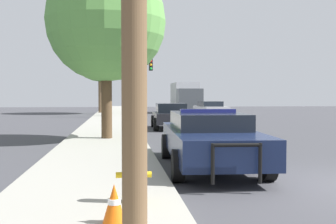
# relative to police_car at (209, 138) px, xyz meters

# --- Properties ---
(sidewalk_left) EXTENTS (3.00, 110.00, 0.13)m
(sidewalk_left) POSITION_rel_police_car_xyz_m (-2.72, -2.45, -0.67)
(sidewalk_left) COLOR #99968C
(sidewalk_left) RESTS_ON ground_plane
(police_car) EXTENTS (2.29, 5.49, 1.44)m
(police_car) POSITION_rel_police_car_xyz_m (0.00, 0.00, 0.00)
(police_car) COLOR #141E3D
(police_car) RESTS_ON ground_plane
(fire_hydrant) EXTENTS (0.55, 0.24, 0.86)m
(fire_hydrant) POSITION_rel_police_car_xyz_m (-1.99, -3.64, -0.15)
(fire_hydrant) COLOR gold
(fire_hydrant) RESTS_ON sidewalk_left
(traffic_light) EXTENTS (3.63, 0.35, 4.63)m
(traffic_light) POSITION_rel_police_car_xyz_m (-1.53, 23.24, 2.69)
(traffic_light) COLOR #424247
(traffic_light) RESTS_ON sidewalk_left
(car_background_midblock) EXTENTS (1.99, 4.08, 1.35)m
(car_background_midblock) POSITION_rel_police_car_xyz_m (0.50, 11.74, -0.03)
(car_background_midblock) COLOR black
(car_background_midblock) RESTS_ON ground_plane
(car_background_oncoming) EXTENTS (2.09, 4.32, 1.30)m
(car_background_oncoming) POSITION_rel_police_car_xyz_m (4.69, 20.91, -0.02)
(car_background_oncoming) COLOR #B7B7BC
(car_background_oncoming) RESTS_ON ground_plane
(box_truck) EXTENTS (2.51, 6.54, 2.96)m
(box_truck) POSITION_rel_police_car_xyz_m (4.29, 30.24, 0.88)
(box_truck) COLOR #474C51
(box_truck) RESTS_ON ground_plane
(tree_sidewalk_near) EXTENTS (4.56, 4.56, 6.74)m
(tree_sidewalk_near) POSITION_rel_police_car_xyz_m (-2.66, 6.17, 3.83)
(tree_sidewalk_near) COLOR #4C3823
(tree_sidewalk_near) RESTS_ON sidewalk_left
(tree_sidewalk_far) EXTENTS (5.58, 5.58, 8.48)m
(tree_sidewalk_far) POSITION_rel_police_car_xyz_m (-3.84, 29.74, 5.06)
(tree_sidewalk_far) COLOR brown
(tree_sidewalk_far) RESTS_ON sidewalk_left
(traffic_cone) EXTENTS (0.31, 0.31, 0.51)m
(traffic_cone) POSITION_rel_police_car_xyz_m (-2.29, -4.68, -0.35)
(traffic_cone) COLOR orange
(traffic_cone) RESTS_ON sidewalk_left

